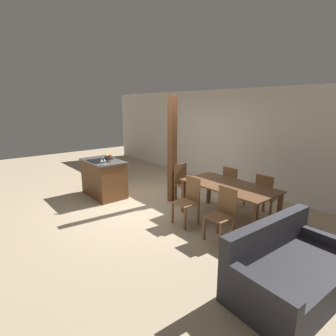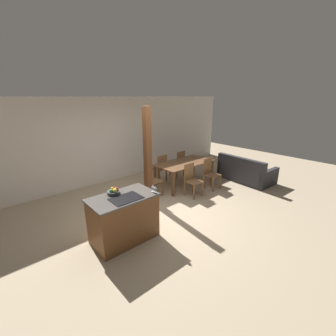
{
  "view_description": "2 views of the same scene",
  "coord_description": "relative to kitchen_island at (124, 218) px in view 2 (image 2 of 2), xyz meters",
  "views": [
    {
      "loc": [
        4.83,
        -3.31,
        2.29
      ],
      "look_at": [
        0.6,
        0.2,
        0.95
      ],
      "focal_mm": 28.0,
      "sensor_mm": 36.0,
      "label": 1
    },
    {
      "loc": [
        -3.05,
        -3.9,
        2.72
      ],
      "look_at": [
        0.6,
        0.2,
        0.95
      ],
      "focal_mm": 24.0,
      "sensor_mm": 36.0,
      "label": 2
    }
  ],
  "objects": [
    {
      "name": "dining_chair_near_left",
      "position": [
        2.53,
        0.55,
        0.01
      ],
      "size": [
        0.4,
        0.4,
        0.92
      ],
      "color": "brown",
      "rests_on": "ground_plane"
    },
    {
      "name": "timber_post",
      "position": [
        1.41,
        1.08,
        0.78
      ],
      "size": [
        0.16,
        0.16,
        2.49
      ],
      "color": "brown",
      "rests_on": "ground_plane"
    },
    {
      "name": "wine_glass_middle",
      "position": [
        0.55,
        -0.22,
        0.58
      ],
      "size": [
        0.06,
        0.06,
        0.15
      ],
      "color": "silver",
      "rests_on": "kitchen_island"
    },
    {
      "name": "dining_chair_far_right",
      "position": [
        3.37,
        1.94,
        0.01
      ],
      "size": [
        0.4,
        0.4,
        0.92
      ],
      "rotation": [
        0.0,
        0.0,
        3.14
      ],
      "color": "brown",
      "rests_on": "ground_plane"
    },
    {
      "name": "kitchen_island",
      "position": [
        0.0,
        0.0,
        0.0
      ],
      "size": [
        1.25,
        0.73,
        0.94
      ],
      "color": "brown",
      "rests_on": "ground_plane"
    },
    {
      "name": "wall_back",
      "position": [
        1.15,
        3.22,
        0.88
      ],
      "size": [
        11.2,
        0.08,
        2.7
      ],
      "color": "silver",
      "rests_on": "ground_plane"
    },
    {
      "name": "dining_chair_head_end",
      "position": [
        1.64,
        1.25,
        0.01
      ],
      "size": [
        0.4,
        0.4,
        0.92
      ],
      "rotation": [
        0.0,
        0.0,
        1.57
      ],
      "color": "brown",
      "rests_on": "ground_plane"
    },
    {
      "name": "ground_plane",
      "position": [
        1.15,
        0.48,
        -0.47
      ],
      "size": [
        16.0,
        16.0,
        0.0
      ],
      "primitive_type": "plane",
      "color": "tan"
    },
    {
      "name": "wine_glass_near",
      "position": [
        0.55,
        -0.3,
        0.58
      ],
      "size": [
        0.06,
        0.06,
        0.15
      ],
      "color": "silver",
      "rests_on": "kitchen_island"
    },
    {
      "name": "dining_table",
      "position": [
        2.95,
        1.25,
        0.19
      ],
      "size": [
        1.86,
        0.95,
        0.75
      ],
      "color": "brown",
      "rests_on": "ground_plane"
    },
    {
      "name": "couch",
      "position": [
        4.76,
        0.16,
        -0.19
      ],
      "size": [
        1.04,
        1.77,
        0.85
      ],
      "rotation": [
        0.0,
        0.0,
        1.51
      ],
      "color": "#2D2D33",
      "rests_on": "ground_plane"
    },
    {
      "name": "dining_chair_near_right",
      "position": [
        3.37,
        0.55,
        0.01
      ],
      "size": [
        0.4,
        0.4,
        0.92
      ],
      "color": "brown",
      "rests_on": "ground_plane"
    },
    {
      "name": "fruit_bowl",
      "position": [
        -0.06,
        0.21,
        0.51
      ],
      "size": [
        0.25,
        0.25,
        0.12
      ],
      "color": "#383D47",
      "rests_on": "kitchen_island"
    },
    {
      "name": "dining_chair_far_left",
      "position": [
        2.53,
        1.94,
        0.01
      ],
      "size": [
        0.4,
        0.4,
        0.92
      ],
      "rotation": [
        0.0,
        0.0,
        3.14
      ],
      "color": "brown",
      "rests_on": "ground_plane"
    }
  ]
}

